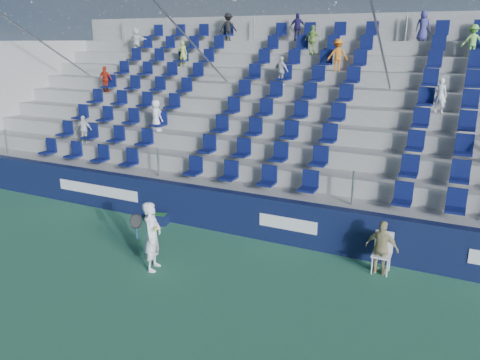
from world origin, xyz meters
name	(u,v)px	position (x,y,z in m)	size (l,w,h in m)	color
ground	(177,284)	(0.00, 0.00, 0.00)	(70.00, 70.00, 0.00)	#307150
sponsor_wall	(239,214)	(0.00, 3.15, 0.60)	(24.00, 0.32, 1.20)	#10183D
grandstand	(301,129)	(0.00, 8.24, 2.14)	(24.00, 8.17, 6.63)	#9F9F9A
tennis_player	(152,236)	(-0.89, 0.36, 0.84)	(0.69, 0.70, 1.68)	white
line_judge_chair	(383,249)	(3.99, 2.65, 0.55)	(0.44, 0.45, 0.97)	white
line_judge	(382,248)	(3.99, 2.50, 0.65)	(0.76, 0.32, 1.30)	tan
ball_bin	(159,218)	(-2.46, 2.75, 0.17)	(0.62, 0.47, 0.31)	#0E1636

